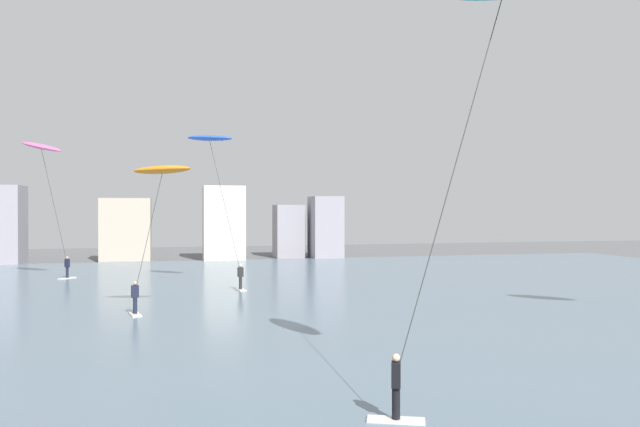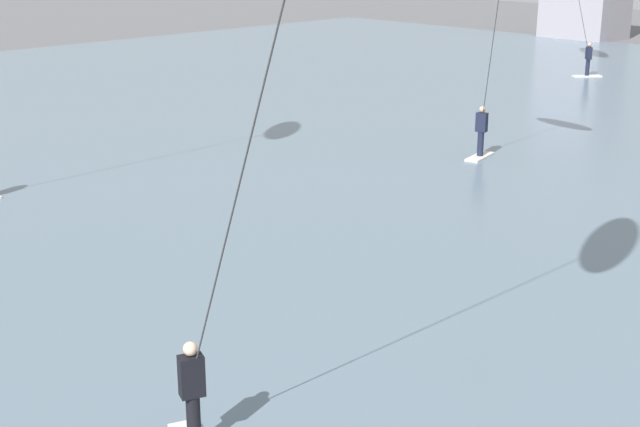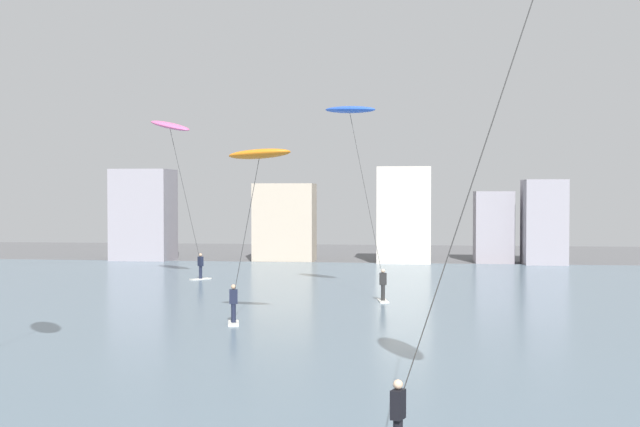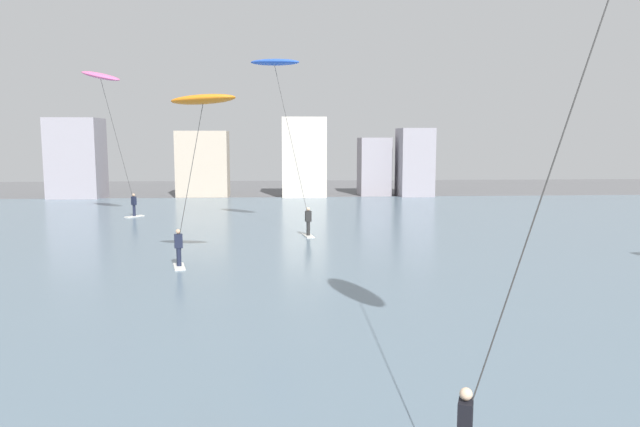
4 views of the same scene
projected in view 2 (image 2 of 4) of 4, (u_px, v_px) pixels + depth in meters
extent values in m
cube|color=silver|center=(587.00, 76.00, 44.24)|extent=(1.22, 1.36, 0.06)
cylinder|color=#191E33|center=(588.00, 67.00, 44.11)|extent=(0.20, 0.20, 0.78)
cube|color=#191E33|center=(589.00, 53.00, 43.90)|extent=(0.40, 0.39, 0.60)
sphere|color=tan|center=(590.00, 45.00, 43.78)|extent=(0.20, 0.20, 0.20)
cylinder|color=black|center=(194.00, 420.00, 12.65)|extent=(0.20, 0.20, 0.78)
cube|color=black|center=(192.00, 376.00, 12.44)|extent=(0.33, 0.40, 0.60)
sphere|color=beige|center=(190.00, 349.00, 12.32)|extent=(0.20, 0.20, 0.20)
cylinder|color=#333333|center=(276.00, 33.00, 10.11)|extent=(3.15, 0.54, 9.60)
cube|color=silver|center=(480.00, 157.00, 28.82)|extent=(0.74, 1.46, 0.06)
cylinder|color=#191E33|center=(481.00, 144.00, 28.69)|extent=(0.20, 0.20, 0.78)
cube|color=#191E33|center=(482.00, 122.00, 28.48)|extent=(0.38, 0.29, 0.60)
sphere|color=tan|center=(482.00, 109.00, 28.36)|extent=(0.20, 0.20, 0.20)
cylinder|color=#333333|center=(494.00, 34.00, 26.80)|extent=(1.36, 1.17, 5.78)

